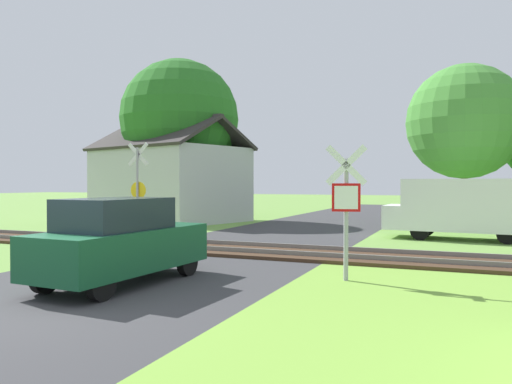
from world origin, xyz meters
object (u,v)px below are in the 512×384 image
at_px(stop_sign_near, 346,203).
at_px(house, 170,182).
at_px(tree_left, 180,119).
at_px(tree_right, 465,122).
at_px(parked_car, 121,241).
at_px(crossing_sign_far, 138,185).
at_px(mail_truck, 459,206).

relative_size(stop_sign_near, house, 0.31).
bearing_deg(stop_sign_near, tree_left, -61.00).
relative_size(tree_right, parked_car, 1.82).
height_order(crossing_sign_far, tree_right, tree_right).
distance_m(stop_sign_near, mail_truck, 9.54).
xyz_separation_m(stop_sign_near, crossing_sign_far, (-8.78, 4.81, 0.34)).
bearing_deg(crossing_sign_far, parked_car, -58.29).
height_order(crossing_sign_far, mail_truck, crossing_sign_far).
distance_m(tree_right, parked_car, 17.87).
height_order(tree_right, tree_left, tree_left).
bearing_deg(mail_truck, stop_sign_near, 170.78).
bearing_deg(crossing_sign_far, house, 113.38).
height_order(house, mail_truck, house).
bearing_deg(mail_truck, crossing_sign_far, 116.17).
distance_m(crossing_sign_far, tree_right, 14.75).
bearing_deg(mail_truck, parked_car, 154.65).
height_order(stop_sign_near, house, house).
bearing_deg(house, parked_car, -44.52).
distance_m(crossing_sign_far, house, 9.22).
height_order(house, tree_left, tree_left).
bearing_deg(tree_left, crossing_sign_far, -68.23).
relative_size(stop_sign_near, tree_right, 0.39).
height_order(tree_right, mail_truck, tree_right).
bearing_deg(tree_right, house, -176.84).
bearing_deg(tree_right, stop_sign_near, -99.71).
distance_m(crossing_sign_far, tree_left, 10.19).
bearing_deg(tree_right, tree_left, -178.60).
distance_m(mail_truck, parked_car, 13.07).
xyz_separation_m(tree_right, parked_car, (-6.62, -16.12, -3.97)).
xyz_separation_m(stop_sign_near, tree_left, (-12.30, 13.64, 4.00)).
bearing_deg(stop_sign_near, crossing_sign_far, -41.79).
xyz_separation_m(stop_sign_near, tree_right, (2.39, 14.00, 3.20)).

